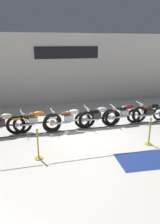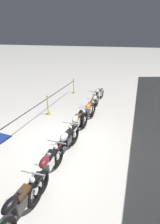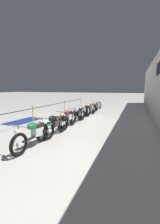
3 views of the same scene
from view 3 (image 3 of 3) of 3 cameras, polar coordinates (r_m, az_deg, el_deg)
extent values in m
plane|color=silver|center=(9.80, -3.21, -2.78)|extent=(120.00, 120.00, 0.00)
torus|color=black|center=(13.39, 5.59, 1.84)|extent=(0.69, 0.16, 0.68)
torus|color=black|center=(14.83, 7.63, 2.49)|extent=(0.69, 0.16, 0.68)
cylinder|color=silver|center=(13.39, 5.59, 1.84)|extent=(0.17, 0.10, 0.16)
cylinder|color=silver|center=(14.83, 7.63, 2.49)|extent=(0.17, 0.10, 0.16)
cylinder|color=silver|center=(13.27, 5.47, 3.01)|extent=(0.31, 0.08, 0.59)
cube|color=silver|center=(14.13, 6.74, 2.85)|extent=(0.38, 0.25, 0.26)
cylinder|color=silver|center=(14.08, 6.70, 3.64)|extent=(0.19, 0.13, 0.24)
cylinder|color=silver|center=(14.15, 6.81, 3.67)|extent=(0.19, 0.13, 0.24)
cylinder|color=silver|center=(14.48, 6.59, 2.44)|extent=(0.70, 0.14, 0.07)
cube|color=black|center=(14.10, 6.66, 2.26)|extent=(1.23, 0.18, 0.06)
ellipsoid|color=#B7BABF|center=(13.89, 6.45, 3.83)|extent=(0.48, 0.26, 0.22)
cube|color=#4C2D19|center=(14.23, 6.93, 3.78)|extent=(0.42, 0.24, 0.09)
cube|color=#B7BABF|center=(14.75, 7.59, 3.44)|extent=(0.33, 0.19, 0.08)
cylinder|color=silver|center=(13.35, 5.65, 4.19)|extent=(0.09, 0.62, 0.04)
sphere|color=silver|center=(13.29, 5.52, 3.56)|extent=(0.14, 0.14, 0.14)
torus|color=black|center=(11.92, 5.23, 1.26)|extent=(0.81, 0.20, 0.81)
torus|color=black|center=(13.49, 6.42, 2.14)|extent=(0.81, 0.20, 0.81)
cylinder|color=silver|center=(11.92, 5.23, 1.26)|extent=(0.20, 0.10, 0.19)
cylinder|color=silver|center=(13.49, 6.42, 2.14)|extent=(0.20, 0.10, 0.19)
cylinder|color=silver|center=(11.80, 5.18, 2.57)|extent=(0.31, 0.08, 0.59)
cube|color=#2D2D30|center=(12.73, 5.91, 2.47)|extent=(0.38, 0.25, 0.26)
cylinder|color=#2D2D30|center=(12.67, 5.89, 3.35)|extent=(0.19, 0.13, 0.24)
cylinder|color=#2D2D30|center=(12.75, 5.95, 3.39)|extent=(0.19, 0.13, 0.24)
cylinder|color=silver|center=(13.07, 5.51, 2.03)|extent=(0.70, 0.13, 0.07)
cube|color=#47474C|center=(12.70, 5.86, 1.82)|extent=(1.28, 0.17, 0.06)
ellipsoid|color=beige|center=(12.48, 5.76, 3.54)|extent=(0.48, 0.26, 0.22)
cube|color=#4C2D19|center=(12.84, 6.02, 3.51)|extent=(0.42, 0.23, 0.09)
cube|color=beige|center=(13.41, 6.41, 3.34)|extent=(0.33, 0.19, 0.08)
cylinder|color=silver|center=(11.88, 5.29, 3.91)|extent=(0.09, 0.62, 0.04)
sphere|color=silver|center=(11.81, 5.21, 3.20)|extent=(0.14, 0.14, 0.14)
torus|color=black|center=(10.75, 3.19, 0.44)|extent=(0.80, 0.14, 0.80)
torus|color=black|center=(12.19, 5.37, 1.42)|extent=(0.80, 0.14, 0.80)
cylinder|color=silver|center=(10.75, 3.19, 0.44)|extent=(0.19, 0.08, 0.19)
cylinder|color=silver|center=(12.19, 5.37, 1.42)|extent=(0.19, 0.08, 0.19)
cylinder|color=silver|center=(10.63, 3.05, 1.88)|extent=(0.30, 0.06, 0.59)
cube|color=silver|center=(11.50, 4.43, 1.79)|extent=(0.36, 0.23, 0.26)
cylinder|color=silver|center=(11.43, 4.38, 2.76)|extent=(0.18, 0.11, 0.24)
cylinder|color=silver|center=(11.51, 4.50, 2.80)|extent=(0.18, 0.11, 0.24)
cylinder|color=silver|center=(11.84, 4.19, 1.31)|extent=(0.70, 0.08, 0.07)
cube|color=#47474C|center=(11.47, 4.35, 1.06)|extent=(1.21, 0.08, 0.06)
ellipsoid|color=orange|center=(11.25, 4.11, 2.96)|extent=(0.46, 0.23, 0.22)
cube|color=#4C2D19|center=(11.59, 4.63, 2.94)|extent=(0.40, 0.21, 0.09)
cube|color=orange|center=(12.11, 5.33, 2.73)|extent=(0.32, 0.16, 0.08)
cylinder|color=silver|center=(10.71, 3.25, 3.37)|extent=(0.04, 0.62, 0.04)
sphere|color=silver|center=(10.64, 3.11, 2.58)|extent=(0.14, 0.14, 0.14)
torus|color=black|center=(9.35, 0.09, -0.84)|extent=(0.81, 0.21, 0.80)
torus|color=black|center=(10.86, 2.31, 0.53)|extent=(0.81, 0.21, 0.80)
cylinder|color=silver|center=(9.35, 0.09, -0.84)|extent=(0.19, 0.09, 0.18)
cylinder|color=silver|center=(10.86, 2.31, 0.53)|extent=(0.19, 0.09, 0.18)
cylinder|color=silver|center=(9.22, -0.06, 0.80)|extent=(0.31, 0.08, 0.59)
cube|color=silver|center=(10.13, 1.36, 0.83)|extent=(0.38, 0.25, 0.26)
cylinder|color=silver|center=(10.06, 1.30, 1.93)|extent=(0.19, 0.12, 0.24)
cylinder|color=silver|center=(10.14, 1.42, 1.98)|extent=(0.19, 0.12, 0.24)
cylinder|color=silver|center=(10.47, 1.02, 0.33)|extent=(0.70, 0.13, 0.07)
cube|color=#ADAFB5|center=(10.10, 1.28, 0.01)|extent=(1.26, 0.16, 0.06)
ellipsoid|color=beige|center=(9.87, 1.03, 2.14)|extent=(0.48, 0.26, 0.22)
cube|color=#4C2D19|center=(10.22, 1.54, 2.15)|extent=(0.41, 0.23, 0.09)
cube|color=beige|center=(10.77, 2.26, 1.96)|extent=(0.33, 0.19, 0.08)
cylinder|color=silver|center=(9.29, 0.12, 2.53)|extent=(0.09, 0.62, 0.04)
sphere|color=silver|center=(9.23, -0.01, 1.61)|extent=(0.14, 0.14, 0.14)
torus|color=black|center=(8.22, -2.80, -2.44)|extent=(0.74, 0.15, 0.74)
torus|color=black|center=(9.49, 0.88, -0.88)|extent=(0.74, 0.15, 0.74)
cylinder|color=silver|center=(8.22, -2.80, -2.44)|extent=(0.18, 0.09, 0.17)
cylinder|color=silver|center=(9.49, 0.88, -0.88)|extent=(0.18, 0.09, 0.17)
cylinder|color=silver|center=(8.08, -3.09, -0.59)|extent=(0.31, 0.07, 0.59)
cube|color=#2D2D30|center=(8.87, -0.70, -0.53)|extent=(0.37, 0.23, 0.26)
cylinder|color=#2D2D30|center=(8.80, -0.81, 0.71)|extent=(0.18, 0.12, 0.24)
cylinder|color=#2D2D30|center=(8.87, -0.60, 0.78)|extent=(0.18, 0.12, 0.24)
cylinder|color=silver|center=(9.22, -0.76, -1.05)|extent=(0.70, 0.10, 0.07)
cube|color=#47474C|center=(8.85, -0.83, -1.48)|extent=(1.14, 0.11, 0.06)
ellipsoid|color=#B7BABF|center=(8.62, -1.31, 0.94)|extent=(0.47, 0.24, 0.22)
cube|color=black|center=(8.95, -0.37, 0.98)|extent=(0.41, 0.22, 0.09)
cube|color=#B7BABF|center=(9.41, 0.77, 0.65)|extent=(0.33, 0.17, 0.08)
cylinder|color=silver|center=(8.14, -2.77, 1.38)|extent=(0.06, 0.62, 0.04)
sphere|color=silver|center=(8.09, -3.00, 0.33)|extent=(0.14, 0.14, 0.14)
torus|color=black|center=(6.95, -6.85, -4.37)|extent=(0.80, 0.18, 0.79)
torus|color=black|center=(8.36, -2.60, -2.05)|extent=(0.80, 0.18, 0.79)
cylinder|color=silver|center=(6.95, -6.85, -4.37)|extent=(0.19, 0.09, 0.19)
cylinder|color=silver|center=(8.36, -2.60, -2.05)|extent=(0.19, 0.09, 0.19)
cylinder|color=silver|center=(6.81, -7.19, -2.22)|extent=(0.31, 0.07, 0.59)
cube|color=silver|center=(7.67, -4.41, -1.86)|extent=(0.37, 0.24, 0.26)
cylinder|color=silver|center=(7.59, -4.54, -0.44)|extent=(0.19, 0.12, 0.24)
cylinder|color=silver|center=(7.67, -4.31, -0.34)|extent=(0.19, 0.12, 0.24)
cylinder|color=silver|center=(8.02, -4.55, -2.40)|extent=(0.70, 0.11, 0.07)
cube|color=#ADAFB5|center=(7.65, -4.53, -2.96)|extent=(1.24, 0.13, 0.06)
ellipsoid|color=maroon|center=(7.41, -5.07, -0.21)|extent=(0.47, 0.25, 0.22)
cube|color=black|center=(7.75, -4.08, -0.09)|extent=(0.41, 0.22, 0.09)
cube|color=maroon|center=(8.27, -2.73, -0.20)|extent=(0.33, 0.18, 0.08)
cylinder|color=silver|center=(6.87, -6.86, 0.13)|extent=(0.07, 0.62, 0.04)
sphere|color=silver|center=(6.82, -7.11, -1.13)|extent=(0.14, 0.14, 0.14)
torus|color=black|center=(5.87, -14.16, -7.59)|extent=(0.70, 0.16, 0.70)
torus|color=black|center=(7.22, -5.89, -4.24)|extent=(0.70, 0.16, 0.70)
cylinder|color=silver|center=(5.87, -14.16, -7.59)|extent=(0.17, 0.09, 0.16)
cylinder|color=silver|center=(7.22, -5.89, -4.24)|extent=(0.17, 0.09, 0.16)
cylinder|color=silver|center=(5.73, -14.83, -5.09)|extent=(0.31, 0.07, 0.59)
cube|color=#2D2D30|center=(6.53, -9.38, -4.30)|extent=(0.37, 0.24, 0.26)
cylinder|color=#2D2D30|center=(6.45, -9.63, -2.65)|extent=(0.19, 0.12, 0.24)
cylinder|color=#2D2D30|center=(6.52, -9.23, -2.52)|extent=(0.19, 0.12, 0.24)
cylinder|color=silver|center=(6.88, -8.96, -4.80)|extent=(0.70, 0.11, 0.07)
cube|color=#ADAFB5|center=(6.52, -9.59, -5.59)|extent=(1.35, 0.15, 0.06)
ellipsoid|color=black|center=(6.29, -10.59, -2.42)|extent=(0.47, 0.25, 0.22)
cube|color=#4C2D19|center=(6.59, -8.81, -2.21)|extent=(0.41, 0.22, 0.09)
cube|color=black|center=(7.13, -6.12, -2.41)|extent=(0.33, 0.18, 0.08)
cylinder|color=silver|center=(5.75, -14.25, -2.28)|extent=(0.07, 0.62, 0.04)
sphere|color=silver|center=(5.72, -14.69, -3.80)|extent=(0.14, 0.14, 0.14)
torus|color=black|center=(4.88, -22.21, -11.38)|extent=(0.71, 0.12, 0.70)
torus|color=black|center=(6.05, -11.75, -6.97)|extent=(0.71, 0.12, 0.70)
cylinder|color=silver|center=(4.88, -22.21, -11.38)|extent=(0.17, 0.08, 0.17)
cylinder|color=silver|center=(6.05, -11.75, -6.97)|extent=(0.17, 0.08, 0.17)
cylinder|color=silver|center=(4.73, -23.18, -8.46)|extent=(0.30, 0.06, 0.59)
cube|color=silver|center=(5.43, -16.13, -7.23)|extent=(0.37, 0.23, 0.26)
cylinder|color=silver|center=(5.35, -16.50, -5.27)|extent=(0.18, 0.11, 0.24)
cylinder|color=silver|center=(5.41, -15.96, -5.09)|extent=(0.18, 0.11, 0.24)
cylinder|color=silver|center=(5.78, -15.35, -7.66)|extent=(0.70, 0.09, 0.07)
cube|color=black|center=(5.43, -16.40, -8.77)|extent=(1.27, 0.09, 0.06)
ellipsoid|color=#1E6B38|center=(5.19, -17.82, -5.08)|extent=(0.47, 0.23, 0.22)
cube|color=black|center=(5.47, -15.40, -4.68)|extent=(0.41, 0.21, 0.09)
cube|color=#1E6B38|center=(5.95, -12.09, -4.70)|extent=(0.32, 0.17, 0.08)
cylinder|color=silver|center=(4.74, -22.44, -5.05)|extent=(0.05, 0.62, 0.04)
sphere|color=silver|center=(4.72, -23.01, -6.90)|extent=(0.14, 0.14, 0.14)
cylinder|color=gold|center=(15.98, 0.41, 1.85)|extent=(0.28, 0.28, 0.03)
cylinder|color=gold|center=(15.92, 0.42, 3.59)|extent=(0.05, 0.05, 0.95)
sphere|color=gold|center=(15.88, 0.42, 5.44)|extent=(0.08, 0.08, 0.08)
cylinder|color=black|center=(14.06, -2.32, 4.42)|extent=(3.79, 0.04, 0.04)
cylinder|color=black|center=(10.48, -10.76, 2.71)|extent=(3.92, 0.04, 0.04)
cylinder|color=black|center=(7.24, -28.07, -0.94)|extent=(4.15, 0.04, 0.04)
cylinder|color=gold|center=(12.37, -5.79, -0.29)|extent=(0.28, 0.28, 0.03)
cylinder|color=gold|center=(12.30, -5.83, 1.95)|extent=(0.05, 0.05, 0.95)
sphere|color=gold|center=(12.25, -5.87, 4.34)|extent=(0.08, 0.08, 0.08)
cylinder|color=gold|center=(8.96, -17.32, -4.22)|extent=(0.28, 0.28, 0.03)
cylinder|color=gold|center=(8.86, -17.47, -1.15)|extent=(0.05, 0.05, 0.95)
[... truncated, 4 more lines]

